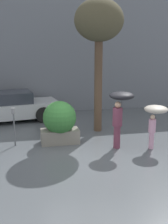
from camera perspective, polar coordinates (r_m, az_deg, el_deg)
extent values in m
plane|color=#51565B|center=(8.94, -0.26, -9.03)|extent=(40.00, 40.00, 0.00)
cube|color=slate|center=(14.69, -5.47, 11.74)|extent=(18.00, 0.30, 6.00)
cube|color=gray|center=(10.09, -4.90, -4.92)|extent=(1.34, 0.66, 0.50)
sphere|color=#337033|center=(9.89, -4.98, -1.13)|extent=(1.17, 1.17, 1.17)
cylinder|color=brown|center=(9.59, 6.70, -5.04)|extent=(0.23, 0.23, 0.78)
cylinder|color=brown|center=(9.40, 6.82, -0.99)|extent=(0.33, 0.33, 0.62)
sphere|color=tan|center=(9.30, 6.89, 1.49)|extent=(0.21, 0.21, 0.21)
cylinder|color=#4C4C51|center=(9.39, 7.65, 1.27)|extent=(0.02, 0.02, 0.67)
ellipsoid|color=black|center=(9.32, 7.71, 3.28)|extent=(0.82, 0.82, 0.26)
cylinder|color=#D199B7|center=(9.78, 13.52, -5.62)|extent=(0.17, 0.17, 0.57)
cylinder|color=#D199B7|center=(9.63, 13.68, -2.74)|extent=(0.24, 0.24, 0.45)
sphere|color=beige|center=(9.55, 13.78, -0.99)|extent=(0.15, 0.15, 0.15)
cylinder|color=#4C4C51|center=(9.61, 14.33, -1.01)|extent=(0.02, 0.02, 0.54)
ellipsoid|color=beige|center=(9.54, 14.42, 0.56)|extent=(0.78, 0.78, 0.25)
cube|color=#B7BCC1|center=(13.40, -14.93, 0.48)|extent=(4.71, 2.46, 0.65)
cube|color=#2D333D|center=(13.29, -15.08, 2.90)|extent=(2.23, 1.80, 0.50)
cylinder|color=black|center=(12.81, -8.26, -0.55)|extent=(0.73, 0.33, 0.70)
cylinder|color=black|center=(14.48, -9.85, 1.01)|extent=(0.73, 0.33, 0.70)
cylinder|color=brown|center=(11.16, 2.91, 5.65)|extent=(0.31, 0.31, 3.82)
ellipsoid|color=#4C4733|center=(11.10, 3.06, 18.16)|extent=(1.88, 1.88, 1.60)
cylinder|color=#595B60|center=(9.97, -13.95, -3.54)|extent=(0.05, 0.05, 1.14)
cylinder|color=gray|center=(9.80, -14.17, 0.23)|extent=(0.14, 0.14, 0.20)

